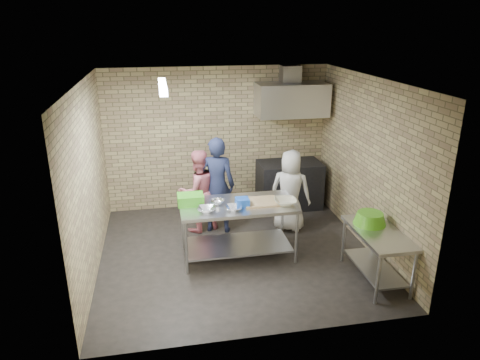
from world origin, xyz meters
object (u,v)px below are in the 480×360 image
Objects in this scene: stove at (289,185)px; prep_table at (238,230)px; bottle_green at (311,102)px; woman_pink at (198,191)px; blue_tub at (242,202)px; bottle_red at (291,102)px; side_counter at (376,255)px; man_navy at (217,185)px; green_crate at (191,199)px; woman_white at (290,191)px; green_basin at (370,218)px.

prep_table is at bearing -127.73° from stove.
bottle_green is 0.10× the size of woman_pink.
bottle_red is (1.34, 2.07, 1.10)m from blue_tub.
bottle_red is (0.05, 0.24, 1.58)m from stove.
bottle_red is (-0.40, 2.99, 1.65)m from side_counter.
blue_tub is 0.12× the size of man_navy.
stove is 0.71× the size of man_navy.
green_crate is 0.23× the size of man_navy.
bottle_red is 0.13× the size of woman_white.
green_basin is 0.27× the size of man_navy.
bottle_green reaches higher than green_crate.
side_counter is 6.67× the size of bottle_red.
man_navy is at bearing 144.51° from woman_pink.
woman_pink is (-0.51, 1.01, 0.29)m from prep_table.
green_basin is (-0.02, 0.25, 0.46)m from side_counter.
side_counter is at bearing -24.70° from green_crate.
prep_table is 1.45× the size of side_counter.
stove reaches higher than prep_table.
woman_pink is at bearing 116.66° from blue_tub.
man_navy is at bearing -152.19° from bottle_green.
side_counter is at bearing -29.82° from prep_table.
blue_tub is 1.06m from man_navy.
stove is at bearing -151.93° from bottle_green.
woman_white reaches higher than blue_tub.
green_basin is at bearing 94.57° from side_counter.
side_counter is 2.81m from man_navy.
prep_table is at bearing -9.73° from green_crate.
bottle_green is at bearing -177.31° from woman_pink.
bottle_red is at bearing -79.53° from woman_white.
blue_tub is 1.26m from woman_pink.
bottle_green reaches higher than side_counter.
blue_tub reaches higher than green_basin.
bottle_green is (0.40, 0.00, -0.01)m from bottle_red.
man_navy reaches higher than green_crate.
man_navy is 1.16× the size of woman_pink.
woman_white is (-0.73, 1.78, 0.34)m from side_counter.
side_counter is 3.44m from bottle_red.
blue_tub is at bearing 118.57° from man_navy.
woman_pink is (0.19, 0.89, -0.22)m from green_crate.
green_basin is 0.32× the size of woman_pink.
man_navy is at bearing -146.52° from bottle_red.
man_navy reaches higher than side_counter.
woman_pink reaches higher than stove.
bottle_red is at bearing 78.23° from stove.
side_counter is 3.41m from bottle_green.
prep_table is at bearing 96.77° from woman_pink.
woman_pink is at bearing -157.40° from bottle_green.
stove is at bearing -178.72° from woman_pink.
stove is 1.04m from woman_white.
bottle_red reaches higher than green_basin.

